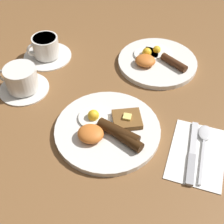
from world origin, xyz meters
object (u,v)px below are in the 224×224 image
teacup_near (22,80)px  knife (192,155)px  teacup_far (46,49)px  spoon (205,138)px  breakfast_plate_near (108,130)px  breakfast_plate_far (156,61)px

teacup_near → knife: size_ratio=0.77×
teacup_far → spoon: 0.55m
breakfast_plate_near → teacup_far: 0.37m
teacup_far → spoon: bearing=-24.0°
teacup_near → spoon: size_ratio=0.81×
breakfast_plate_near → teacup_near: bearing=160.4°
teacup_near → breakfast_plate_far: bearing=30.6°
breakfast_plate_far → spoon: size_ratio=1.38×
breakfast_plate_near → spoon: breakfast_plate_near is taller
breakfast_plate_far → spoon: breakfast_plate_far is taller
teacup_near → spoon: teacup_near is taller
breakfast_plate_near → teacup_near: 0.29m
breakfast_plate_near → teacup_near: (-0.28, 0.10, 0.02)m
breakfast_plate_near → knife: (0.21, -0.02, -0.01)m
teacup_near → spoon: (0.51, -0.06, -0.03)m
spoon → knife: bearing=157.4°
breakfast_plate_far → knife: breakfast_plate_far is taller
breakfast_plate_near → spoon: 0.24m
breakfast_plate_near → spoon: size_ratio=1.50×
breakfast_plate_near → breakfast_plate_far: (0.08, 0.31, -0.00)m
knife → teacup_far: bearing=60.0°
teacup_far → spoon: (0.51, -0.22, -0.02)m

